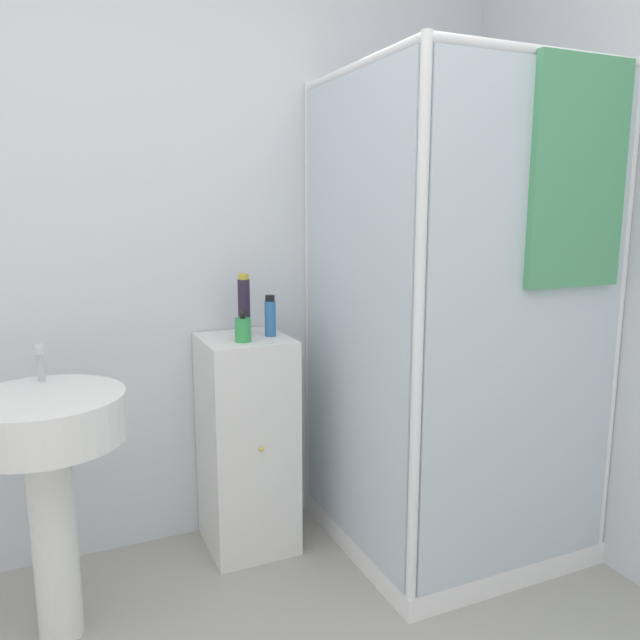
# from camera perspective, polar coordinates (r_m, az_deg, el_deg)

# --- Properties ---
(wall_back) EXTENTS (6.40, 0.06, 2.50)m
(wall_back) POSITION_cam_1_polar(r_m,az_deg,el_deg) (2.61, -17.18, 6.15)
(wall_back) COLOR silver
(wall_back) RESTS_ON ground_plane
(shower_enclosure) EXTENTS (0.92, 0.95, 1.93)m
(shower_enclosure) POSITION_cam_1_polar(r_m,az_deg,el_deg) (2.64, 11.75, -9.49)
(shower_enclosure) COLOR white
(shower_enclosure) RESTS_ON ground_plane
(vanity_cabinet) EXTENTS (0.35, 0.39, 0.90)m
(vanity_cabinet) POSITION_cam_1_polar(r_m,az_deg,el_deg) (2.66, -6.71, -11.11)
(vanity_cabinet) COLOR silver
(vanity_cabinet) RESTS_ON ground_plane
(sink) EXTENTS (0.50, 0.50, 0.97)m
(sink) POSITION_cam_1_polar(r_m,az_deg,el_deg) (2.21, -23.67, -11.02)
(sink) COLOR white
(sink) RESTS_ON ground_plane
(soap_dispenser) EXTENTS (0.06, 0.06, 0.13)m
(soap_dispenser) POSITION_cam_1_polar(r_m,az_deg,el_deg) (2.44, -7.06, -0.84)
(soap_dispenser) COLOR green
(soap_dispenser) RESTS_ON vanity_cabinet
(shampoo_bottle_tall_black) EXTENTS (0.05, 0.05, 0.25)m
(shampoo_bottle_tall_black) POSITION_cam_1_polar(r_m,az_deg,el_deg) (2.55, -6.96, 1.34)
(shampoo_bottle_tall_black) COLOR #281E33
(shampoo_bottle_tall_black) RESTS_ON vanity_cabinet
(shampoo_bottle_blue) EXTENTS (0.04, 0.04, 0.17)m
(shampoo_bottle_blue) POSITION_cam_1_polar(r_m,az_deg,el_deg) (2.53, -4.57, 0.32)
(shampoo_bottle_blue) COLOR #2D66A3
(shampoo_bottle_blue) RESTS_ON vanity_cabinet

